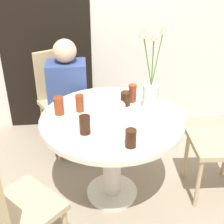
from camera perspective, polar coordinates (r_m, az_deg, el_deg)
The scene contains 16 objects.
ground_plane at distance 2.62m, azimuth 0.00°, elevation -14.58°, with size 16.00×16.00×0.00m, color gray.
wall_back at distance 3.13m, azimuth -2.23°, elevation 19.62°, with size 8.00×0.05×2.60m.
doorway_panel at distance 3.17m, azimuth -12.32°, elevation 14.04°, with size 0.90×0.01×2.05m.
dining_table at distance 2.27m, azimuth 0.00°, elevation -4.20°, with size 1.02×1.02×0.72m.
chair_near_front at distance 2.97m, azimuth -9.32°, elevation 3.26°, with size 0.54×0.54×0.94m.
chair_left_flank at distance 1.86m, azimuth -18.70°, elevation -16.11°, with size 0.57×0.57×0.94m.
birthday_cake at distance 2.17m, azimuth -0.01°, elevation 0.18°, with size 0.18×0.18×0.14m.
flower_vase at distance 2.25m, azimuth 7.14°, elevation 4.69°, with size 0.22×0.20×0.60m.
side_plate at distance 1.93m, azimuth -1.92°, elevation -5.29°, with size 0.18×0.18×0.01m.
drink_glass_0 at distance 2.33m, azimuth 2.47°, elevation 2.47°, with size 0.08×0.08×0.11m.
drink_glass_1 at distance 2.23m, azimuth -9.69°, elevation 1.12°, with size 0.07×0.07×0.13m.
drink_glass_2 at distance 1.99m, azimuth -4.99°, elevation -2.34°, with size 0.07×0.07×0.12m.
drink_glass_3 at distance 1.86m, azimuth 3.45°, elevation -4.81°, with size 0.07×0.07×0.12m.
drink_glass_4 at distance 2.25m, azimuth -5.93°, elevation 1.62°, with size 0.06×0.06×0.13m.
drink_glass_5 at distance 2.38m, azimuth 3.76°, elevation 3.46°, with size 0.06×0.06×0.14m.
person_woman at distance 2.85m, azimuth -7.95°, elevation 1.73°, with size 0.34×0.24×1.10m.
Camera 1 is at (-0.18, -1.89, 1.81)m, focal length 50.00 mm.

